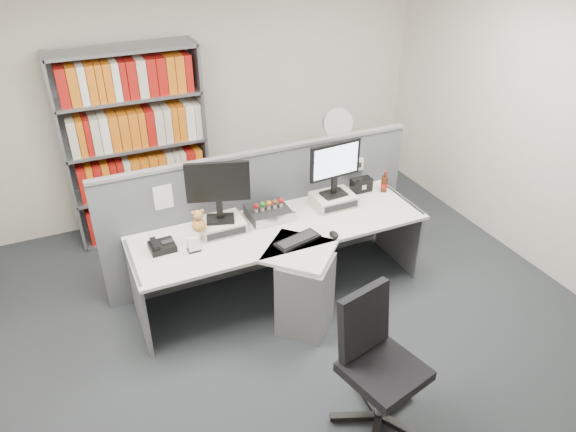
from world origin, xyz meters
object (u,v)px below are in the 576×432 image
desktop_pc (268,213)px  desk_fan (337,126)px  desk_calendar (194,246)px  cola_bottle (384,184)px  shelving_unit (136,148)px  office_chair (376,359)px  desk_phone (162,246)px  speaker (361,185)px  monitor_left (218,187)px  monitor_right (335,165)px  keyboard (298,240)px  desk (291,265)px  filing_cabinet (334,182)px  mouse (334,234)px

desktop_pc → desk_fan: desk_fan is taller
desk_calendar → cola_bottle: (1.98, 0.24, 0.03)m
shelving_unit → office_chair: 3.32m
desk_phone → speaker: size_ratio=1.05×
monitor_left → cola_bottle: monitor_left is taller
monitor_right → keyboard: monitor_right is taller
monitor_left → keyboard: bearing=-39.7°
desk → cola_bottle: size_ratio=12.02×
desk → filing_cabinet: 1.85m
shelving_unit → monitor_right: bearing=-44.1°
monitor_left → shelving_unit: shelving_unit is taller
desk_calendar → desk: bearing=-12.1°
desk_phone → desk_fan: size_ratio=0.39×
desk_calendar → mouse: bearing=-13.7°
keyboard → office_chair: 1.28m
cola_bottle → desk_fan: 1.02m
desk_fan → office_chair: 3.00m
desk_calendar → filing_cabinet: (1.99, 1.23, -0.42)m
keyboard → desk_fan: 1.88m
desktop_pc → speaker: (1.02, 0.09, 0.02)m
filing_cabinet → shelving_unit: bearing=167.9°
desktop_pc → speaker: bearing=5.2°
desk → desk_calendar: (-0.79, 0.17, 0.32)m
desktop_pc → cola_bottle: size_ratio=1.65×
keyboard → speaker: bearing=30.4°
cola_bottle → shelving_unit: bearing=145.4°
monitor_left → desktop_pc: monitor_left is taller
desk_fan → filing_cabinet: bearing=90.0°
monitor_left → office_chair: bearing=-73.1°
speaker → keyboard: bearing=-149.6°
keyboard → shelving_unit: bearing=116.3°
monitor_left → keyboard: (0.52, -0.44, -0.41)m
shelving_unit → desk_fan: size_ratio=3.68×
desk_phone → desk_calendar: bearing=-29.0°
desk → filing_cabinet: size_ratio=3.71×
office_chair → filing_cabinet: bearing=66.7°
desk → office_chair: 1.32m
monitor_right → desk_fan: size_ratio=0.95×
monitor_left → desk: bearing=-38.3°
mouse → desk_calendar: (-1.14, 0.28, 0.03)m
mouse → filing_cabinet: (0.85, 1.51, -0.39)m
desktop_pc → filing_cabinet: (1.23, 0.99, -0.42)m
desk_phone → desktop_pc: bearing=6.4°
monitor_left → shelving_unit: bearing=105.8°
monitor_left → speaker: 1.52m
desktop_pc → desk_phone: bearing=-173.6°
desk_calendar → speaker: speaker is taller
monitor_left → keyboard: 0.80m
desk → keyboard: size_ratio=6.09×
desktop_pc → speaker: speaker is taller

